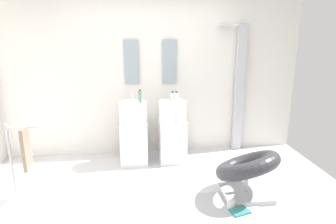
{
  "coord_description": "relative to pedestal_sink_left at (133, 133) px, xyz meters",
  "views": [
    {
      "loc": [
        -0.28,
        -3.07,
        1.93
      ],
      "look_at": [
        0.15,
        0.55,
        0.95
      ],
      "focal_mm": 31.9,
      "sensor_mm": 36.0,
      "label": 1
    }
  ],
  "objects": [
    {
      "name": "towel_rack",
      "position": [
        -1.24,
        -0.92,
        0.16
      ],
      "size": [
        0.37,
        0.22,
        0.95
      ],
      "color": "#B7BABF",
      "rests_on": "ground_plane"
    },
    {
      "name": "area_rug",
      "position": [
        0.94,
        -1.44,
        -0.47
      ],
      "size": [
        0.93,
        0.81,
        0.01
      ],
      "primitive_type": "cube",
      "color": "#B2B2B7",
      "rests_on": "ground_plane"
    },
    {
      "name": "vanity_mirror_right",
      "position": [
        0.59,
        0.4,
        1.01
      ],
      "size": [
        0.22,
        0.03,
        0.67
      ],
      "primitive_type": "cube",
      "color": "#8C9EA8"
    },
    {
      "name": "lounge_chair",
      "position": [
        1.33,
        -1.14,
        -0.12
      ],
      "size": [
        1.1,
        1.1,
        0.65
      ],
      "color": "#B7BABF",
      "rests_on": "ground_plane"
    },
    {
      "name": "magazine_teal",
      "position": [
        1.14,
        -1.48,
        -0.45
      ],
      "size": [
        0.24,
        0.19,
        0.02
      ],
      "primitive_type": "cube",
      "rotation": [
        0.0,
        0.0,
        0.27
      ],
      "color": "teal",
      "rests_on": "area_rug"
    },
    {
      "name": "pedestal_sink_left",
      "position": [
        0.0,
        0.0,
        0.0
      ],
      "size": [
        0.4,
        0.4,
        1.04
      ],
      "color": "white",
      "rests_on": "ground_plane"
    },
    {
      "name": "soap_bottle_white",
      "position": [
        0.66,
        0.09,
        0.53
      ],
      "size": [
        0.06,
        0.06,
        0.13
      ],
      "color": "white",
      "rests_on": "pedestal_sink_right"
    },
    {
      "name": "vanity_mirror_left",
      "position": [
        0.0,
        0.4,
        1.01
      ],
      "size": [
        0.22,
        0.03,
        0.67
      ],
      "primitive_type": "cube",
      "color": "#8C9EA8"
    },
    {
      "name": "soap_bottle_green",
      "position": [
        0.11,
        -0.06,
        0.56
      ],
      "size": [
        0.04,
        0.04,
        0.2
      ],
      "color": "#59996B",
      "rests_on": "pedestal_sink_left"
    },
    {
      "name": "shower_column",
      "position": [
        1.71,
        0.35,
        0.61
      ],
      "size": [
        0.49,
        0.24,
        2.05
      ],
      "color": "#B7BABF",
      "rests_on": "ground_plane"
    },
    {
      "name": "rear_partition",
      "position": [
        0.29,
        0.47,
        0.83
      ],
      "size": [
        4.8,
        0.1,
        2.6
      ],
      "primitive_type": "cube",
      "color": "silver",
      "rests_on": "ground_plane"
    },
    {
      "name": "coffee_mug",
      "position": [
        1.07,
        -1.38,
        -0.42
      ],
      "size": [
        0.09,
        0.09,
        0.08
      ],
      "primitive_type": "cylinder",
      "color": "white",
      "rests_on": "area_rug"
    },
    {
      "name": "ground_plane",
      "position": [
        0.29,
        -1.18,
        -0.49
      ],
      "size": [
        4.8,
        3.6,
        0.04
      ],
      "primitive_type": "cube",
      "color": "silver"
    },
    {
      "name": "pedestal_sink_right",
      "position": [
        0.59,
        0.0,
        0.0
      ],
      "size": [
        0.4,
        0.4,
        1.04
      ],
      "color": "white",
      "rests_on": "ground_plane"
    },
    {
      "name": "soap_bottle_grey",
      "position": [
        0.1,
        0.08,
        0.54
      ],
      "size": [
        0.05,
        0.05,
        0.15
      ],
      "color": "#99999E",
      "rests_on": "pedestal_sink_left"
    },
    {
      "name": "soap_bottle_clear",
      "position": [
        0.6,
        0.1,
        0.53
      ],
      "size": [
        0.06,
        0.06,
        0.13
      ],
      "color": "silver",
      "rests_on": "pedestal_sink_right"
    }
  ]
}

